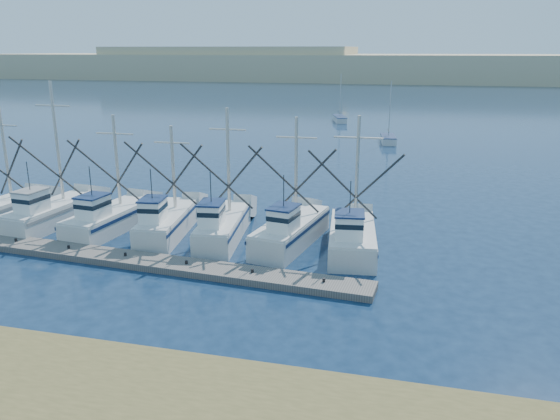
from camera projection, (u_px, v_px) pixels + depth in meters
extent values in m
plane|color=#0C1E36|center=(253.00, 330.00, 24.39)|extent=(500.00, 500.00, 0.00)
cube|color=#65615B|center=(126.00, 259.00, 32.13)|extent=(29.48, 4.15, 0.39)
cube|color=tan|center=(403.00, 67.00, 218.47)|extent=(360.00, 60.00, 10.00)
cube|color=silver|center=(0.00, 212.00, 39.89)|extent=(3.08, 8.12, 1.29)
cylinder|color=#B7B2A8|center=(5.00, 153.00, 40.00)|extent=(0.22, 0.22, 6.86)
cube|color=silver|center=(53.00, 215.00, 38.82)|extent=(3.21, 8.09, 1.48)
cube|color=white|center=(32.00, 202.00, 36.51)|extent=(1.61, 2.05, 1.50)
cylinder|color=#B7B2A8|center=(57.00, 142.00, 38.66)|extent=(0.22, 0.22, 8.51)
cube|color=silver|center=(111.00, 220.00, 37.76)|extent=(3.35, 8.10, 1.40)
cube|color=white|center=(93.00, 208.00, 35.47)|extent=(1.66, 2.07, 1.50)
cylinder|color=#B7B2A8|center=(117.00, 161.00, 37.91)|extent=(0.22, 0.22, 6.38)
cube|color=silver|center=(168.00, 224.00, 36.66)|extent=(3.32, 7.92, 1.49)
cube|color=white|center=(153.00, 211.00, 34.41)|extent=(1.58, 2.04, 1.50)
cylinder|color=#B7B2A8|center=(173.00, 168.00, 36.86)|extent=(0.22, 0.22, 5.72)
cube|color=silver|center=(223.00, 228.00, 35.82)|extent=(3.26, 8.03, 1.51)
cube|color=white|center=(212.00, 215.00, 33.53)|extent=(1.55, 2.06, 1.50)
cylinder|color=#B7B2A8|center=(228.00, 161.00, 35.86)|extent=(0.22, 0.22, 6.96)
cube|color=silver|center=(291.00, 233.00, 34.86)|extent=(3.72, 8.30, 1.53)
cube|color=white|center=(284.00, 220.00, 32.52)|extent=(1.71, 2.16, 1.50)
cylinder|color=#B7B2A8|center=(296.00, 168.00, 35.00)|extent=(0.22, 0.22, 6.46)
cube|color=silver|center=(352.00, 240.00, 33.85)|extent=(3.65, 8.02, 1.43)
cube|color=white|center=(349.00, 227.00, 31.59)|extent=(1.81, 2.07, 1.50)
cylinder|color=#B7B2A8|center=(357.00, 170.00, 33.92)|extent=(0.22, 0.22, 6.79)
cube|color=silver|center=(388.00, 140.00, 72.86)|extent=(2.46, 5.40, 0.90)
cylinder|color=#B7B2A8|center=(390.00, 109.00, 71.99)|extent=(0.12, 0.12, 7.20)
cube|color=silver|center=(340.00, 119.00, 94.13)|extent=(3.27, 6.31, 0.90)
cylinder|color=#B7B2A8|center=(341.00, 95.00, 93.26)|extent=(0.12, 0.12, 7.20)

